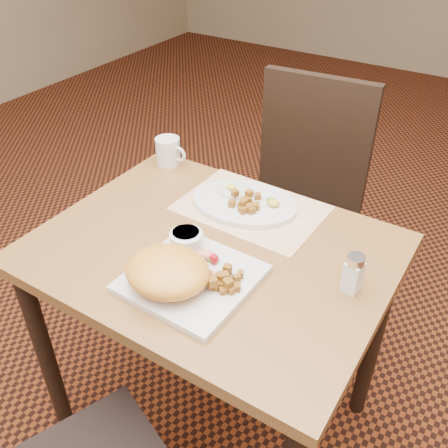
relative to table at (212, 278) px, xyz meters
The scene contains 15 objects.
ground 0.64m from the table, ahead, with size 8.00×8.00×0.00m, color black.
table is the anchor object (origin of this frame).
chair_far 0.66m from the table, 93.37° to the left, with size 0.45×0.46×0.97m.
placemat 0.24m from the table, 90.97° to the left, with size 0.40×0.28×0.00m, color white.
plate_square 0.18m from the table, 76.48° to the right, with size 0.28×0.28×0.02m, color silver.
plate_oval 0.24m from the table, 96.83° to the left, with size 0.30×0.23×0.02m, color silver, non-canonical shape.
hollandaise_mound 0.24m from the table, 89.87° to the right, with size 0.20×0.18×0.07m.
ramekin 0.16m from the table, 126.40° to the right, with size 0.08×0.08×0.05m.
garnish_sq 0.15m from the table, 62.78° to the right, with size 0.08×0.05×0.03m.
fried_egg 0.29m from the table, 108.71° to the left, with size 0.10×0.10×0.02m.
garnish_ov 0.28m from the table, 77.23° to the left, with size 0.05×0.05×0.02m.
salt_shaker 0.40m from the table, ahead, with size 0.05×0.05×0.10m.
coffee_mug 0.49m from the table, 141.02° to the left, with size 0.11×0.08×0.09m.
home_fries_sq 0.22m from the table, 47.66° to the right, with size 0.10×0.10×0.04m.
home_fries_ov 0.23m from the table, 92.08° to the left, with size 0.10×0.11×0.03m.
Camera 1 is at (0.57, -0.84, 1.55)m, focal length 40.00 mm.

